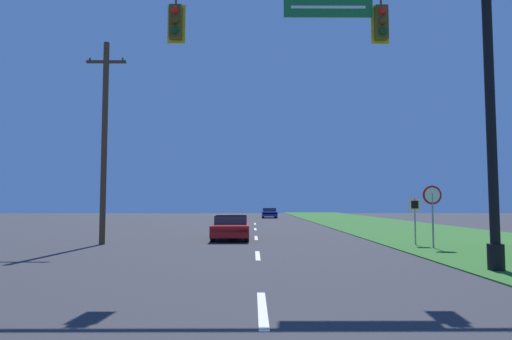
{
  "coord_description": "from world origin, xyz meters",
  "views": [
    {
      "loc": [
        -0.16,
        -2.09,
        1.85
      ],
      "look_at": [
        0.0,
        23.15,
        3.67
      ],
      "focal_mm": 32.0,
      "sensor_mm": 36.0,
      "label": 1
    }
  ],
  "objects": [
    {
      "name": "signal_mast",
      "position": [
        3.96,
        10.3,
        5.28
      ],
      "size": [
        10.24,
        0.47,
        8.54
      ],
      "color": "black",
      "rests_on": "grass_verge_right"
    },
    {
      "name": "far_car",
      "position": [
        1.86,
        54.58,
        0.6
      ],
      "size": [
        1.82,
        4.57,
        1.19
      ],
      "color": "black",
      "rests_on": "ground"
    },
    {
      "name": "stop_sign",
      "position": [
        7.07,
        16.28,
        1.86
      ],
      "size": [
        0.76,
        0.07,
        2.5
      ],
      "color": "gray",
      "rests_on": "grass_verge_right"
    },
    {
      "name": "road_center_line",
      "position": [
        0.0,
        22.0,
        0.01
      ],
      "size": [
        0.16,
        34.8,
        0.01
      ],
      "color": "silver",
      "rests_on": "ground"
    },
    {
      "name": "car_ahead",
      "position": [
        -1.29,
        21.24,
        0.61
      ],
      "size": [
        1.89,
        4.62,
        1.19
      ],
      "color": "black",
      "rests_on": "ground"
    },
    {
      "name": "grass_verge_right",
      "position": [
        10.5,
        30.0,
        0.02
      ],
      "size": [
        10.0,
        110.0,
        0.04
      ],
      "color": "#2D6626",
      "rests_on": "ground"
    },
    {
      "name": "utility_pole_near",
      "position": [
        -6.89,
        18.4,
        4.75
      ],
      "size": [
        1.8,
        0.26,
        9.19
      ],
      "color": "#4C3823",
      "rests_on": "ground"
    },
    {
      "name": "route_sign_post",
      "position": [
        6.86,
        17.71,
        1.53
      ],
      "size": [
        0.55,
        0.06,
        2.03
      ],
      "color": "gray",
      "rests_on": "grass_verge_right"
    }
  ]
}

